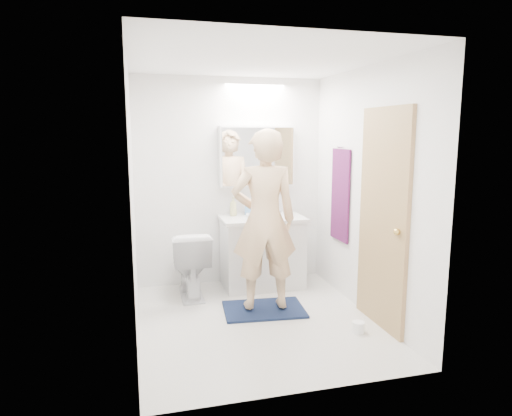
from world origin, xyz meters
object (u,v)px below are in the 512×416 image
object	(u,v)px
person	(264,220)
medicine_cabinet	(257,156)
vanity_cabinet	(262,253)
soap_bottle_a	(233,206)
toilet	(190,263)
toilet_paper_roll	(358,327)
toothbrush_cup	(272,210)
soap_bottle_b	(248,208)

from	to	relation	value
person	medicine_cabinet	bearing A→B (deg)	-94.95
vanity_cabinet	soap_bottle_a	world-z (taller)	soap_bottle_a
vanity_cabinet	toilet	xyz separation A→B (m)	(-0.85, -0.12, -0.02)
vanity_cabinet	toilet	bearing A→B (deg)	-172.27
person	toilet_paper_roll	world-z (taller)	person
medicine_cabinet	toothbrush_cup	size ratio (longest dim) A/B	9.95
vanity_cabinet	soap_bottle_a	distance (m)	0.64
person	toilet	bearing A→B (deg)	-37.62
toothbrush_cup	medicine_cabinet	bearing A→B (deg)	164.47
medicine_cabinet	toilet	bearing A→B (deg)	-158.78
toilet	vanity_cabinet	bearing A→B (deg)	-171.80
soap_bottle_b	toilet	bearing A→B (deg)	-157.84
person	toilet_paper_roll	size ratio (longest dim) A/B	16.04
person	soap_bottle_b	xyz separation A→B (m)	(0.06, 0.92, -0.03)
toilet	soap_bottle_b	distance (m)	0.94
toilet	toothbrush_cup	world-z (taller)	toothbrush_cup
soap_bottle_b	toothbrush_cup	distance (m)	0.30
soap_bottle_a	person	bearing A→B (deg)	-82.15
medicine_cabinet	toilet	size ratio (longest dim) A/B	1.19
toilet	toilet_paper_roll	xyz separation A→B (m)	(1.35, -1.33, -0.32)
soap_bottle_b	soap_bottle_a	bearing A→B (deg)	-170.65
vanity_cabinet	toothbrush_cup	distance (m)	0.53
person	toilet_paper_roll	xyz separation A→B (m)	(0.68, -0.71, -0.88)
vanity_cabinet	medicine_cabinet	world-z (taller)	medicine_cabinet
toilet	toilet_paper_roll	world-z (taller)	toilet
toilet	soap_bottle_a	xyz separation A→B (m)	(0.54, 0.27, 0.56)
vanity_cabinet	soap_bottle_b	world-z (taller)	soap_bottle_b
toilet_paper_roll	soap_bottle_a	bearing A→B (deg)	116.82
soap_bottle_b	toilet_paper_roll	size ratio (longest dim) A/B	1.40
vanity_cabinet	person	size ratio (longest dim) A/B	0.51
medicine_cabinet	toilet	distance (m)	1.44
toilet	toothbrush_cup	distance (m)	1.16
person	vanity_cabinet	bearing A→B (deg)	-98.60
vanity_cabinet	person	bearing A→B (deg)	-104.01
vanity_cabinet	soap_bottle_b	distance (m)	0.55
toothbrush_cup	vanity_cabinet	bearing A→B (deg)	-136.62
toilet	toilet_paper_roll	bearing A→B (deg)	135.90
soap_bottle_a	soap_bottle_b	distance (m)	0.19
toilet	soap_bottle_a	bearing A→B (deg)	-153.47
medicine_cabinet	soap_bottle_b	xyz separation A→B (m)	(-0.11, -0.03, -0.60)
soap_bottle_b	person	bearing A→B (deg)	-93.76
medicine_cabinet	toothbrush_cup	xyz separation A→B (m)	(0.18, -0.05, -0.64)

